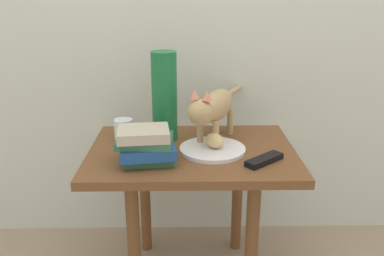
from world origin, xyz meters
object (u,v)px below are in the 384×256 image
object	(u,v)px
side_table	(192,171)
tv_remote	(264,160)
cat	(214,108)
plate	(212,149)
bread_roll	(215,141)
candle_jar	(124,132)
book_stack	(146,145)
green_vase	(164,97)

from	to	relation	value
side_table	tv_remote	world-z (taller)	tv_remote
side_table	cat	xyz separation A→B (m)	(0.08, 0.08, 0.22)
cat	plate	bearing A→B (deg)	-95.15
bread_roll	candle_jar	size ratio (longest dim) A/B	0.94
book_stack	green_vase	world-z (taller)	green_vase
green_vase	tv_remote	xyz separation A→B (m)	(0.34, -0.23, -0.16)
book_stack	candle_jar	distance (m)	0.23
plate	cat	distance (m)	0.16
plate	candle_jar	world-z (taller)	candle_jar
plate	candle_jar	bearing A→B (deg)	161.88
bread_roll	plate	bearing A→B (deg)	-155.98
bread_roll	tv_remote	bearing A→B (deg)	-33.85
green_vase	tv_remote	bearing A→B (deg)	-34.54
side_table	plate	bearing A→B (deg)	-16.50
side_table	green_vase	distance (m)	0.29
side_table	tv_remote	xyz separation A→B (m)	(0.24, -0.12, 0.10)
side_table	bread_roll	distance (m)	0.15
plate	cat	xyz separation A→B (m)	(0.01, 0.10, 0.13)
bread_roll	cat	bearing A→B (deg)	88.97
cat	candle_jar	world-z (taller)	cat
side_table	candle_jar	bearing A→B (deg)	161.42
green_vase	book_stack	bearing A→B (deg)	-103.16
book_stack	candle_jar	xyz separation A→B (m)	(-0.10, 0.20, -0.02)
bread_roll	tv_remote	distance (m)	0.19
side_table	book_stack	xyz separation A→B (m)	(-0.15, -0.12, 0.15)
plate	green_vase	distance (m)	0.27
side_table	bread_roll	world-z (taller)	bread_roll
candle_jar	green_vase	bearing A→B (deg)	8.41
side_table	bread_roll	size ratio (longest dim) A/B	9.15
candle_jar	side_table	bearing A→B (deg)	-18.58
book_stack	candle_jar	bearing A→B (deg)	116.77
cat	side_table	bearing A→B (deg)	-136.95
plate	bread_roll	size ratio (longest dim) A/B	2.91
book_stack	candle_jar	size ratio (longest dim) A/B	2.34
cat	green_vase	world-z (taller)	green_vase
cat	book_stack	xyz separation A→B (m)	(-0.23, -0.19, -0.07)
plate	bread_roll	bearing A→B (deg)	24.02
green_vase	tv_remote	world-z (taller)	green_vase
tv_remote	candle_jar	bearing A→B (deg)	116.72
side_table	book_stack	size ratio (longest dim) A/B	3.68
side_table	book_stack	world-z (taller)	book_stack
side_table	bread_roll	xyz separation A→B (m)	(0.08, -0.02, 0.13)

